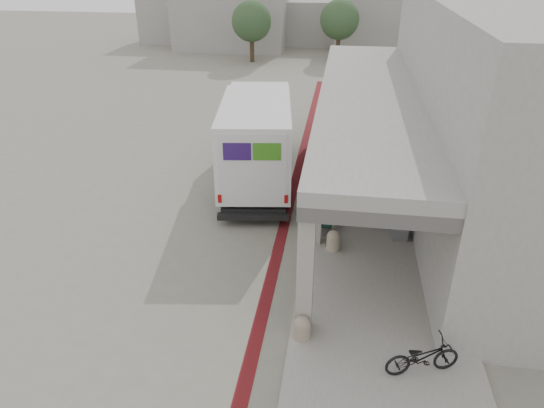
% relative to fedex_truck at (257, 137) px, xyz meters
% --- Properties ---
extents(ground, '(120.00, 120.00, 0.00)m').
position_rel_fedex_truck_xyz_m(ground, '(0.54, -5.12, -1.82)').
color(ground, slate).
rests_on(ground, ground).
extents(bike_lane_stripe, '(0.35, 40.00, 0.01)m').
position_rel_fedex_truck_xyz_m(bike_lane_stripe, '(1.54, -3.12, -1.81)').
color(bike_lane_stripe, '#5C1216').
rests_on(bike_lane_stripe, ground).
extents(sidewalk, '(4.40, 28.00, 0.12)m').
position_rel_fedex_truck_xyz_m(sidewalk, '(4.54, -5.12, -1.76)').
color(sidewalk, gray).
rests_on(sidewalk, ground).
extents(transit_building, '(7.60, 17.00, 7.00)m').
position_rel_fedex_truck_xyz_m(transit_building, '(7.37, -0.62, 1.58)').
color(transit_building, gray).
rests_on(transit_building, ground).
extents(distant_backdrop, '(28.00, 10.00, 6.50)m').
position_rel_fedex_truck_xyz_m(distant_backdrop, '(-2.30, 30.77, 0.89)').
color(distant_backdrop, gray).
rests_on(distant_backdrop, ground).
extents(tree_left, '(3.20, 3.20, 4.80)m').
position_rel_fedex_truck_xyz_m(tree_left, '(-4.46, 22.88, 1.36)').
color(tree_left, '#38281C').
rests_on(tree_left, ground).
extents(tree_mid, '(3.20, 3.20, 4.80)m').
position_rel_fedex_truck_xyz_m(tree_mid, '(2.54, 24.88, 1.36)').
color(tree_mid, '#38281C').
rests_on(tree_mid, ground).
extents(tree_right, '(3.20, 3.20, 4.80)m').
position_rel_fedex_truck_xyz_m(tree_right, '(10.54, 23.88, 1.36)').
color(tree_right, '#38281C').
rests_on(tree_right, ground).
extents(fedex_truck, '(3.48, 8.25, 3.41)m').
position_rel_fedex_truck_xyz_m(fedex_truck, '(0.00, 0.00, 0.00)').
color(fedex_truck, black).
rests_on(fedex_truck, ground).
extents(bench, '(0.74, 1.65, 0.38)m').
position_rel_fedex_truck_xyz_m(bench, '(3.14, -3.57, -1.43)').
color(bench, gray).
rests_on(bench, sidewalk).
extents(bollard_near, '(0.40, 0.40, 0.61)m').
position_rel_fedex_truck_xyz_m(bollard_near, '(2.64, -8.98, -1.39)').
color(bollard_near, gray).
rests_on(bollard_near, sidewalk).
extents(bollard_far, '(0.43, 0.43, 0.64)m').
position_rel_fedex_truck_xyz_m(bollard_far, '(3.25, -4.99, -1.37)').
color(bollard_far, gray).
rests_on(bollard_far, sidewalk).
extents(utility_cabinet, '(0.54, 0.69, 1.08)m').
position_rel_fedex_truck_xyz_m(utility_cabinet, '(5.29, -3.95, -1.16)').
color(utility_cabinet, gray).
rests_on(utility_cabinet, sidewalk).
extents(bicycle_black, '(1.78, 1.08, 0.88)m').
position_rel_fedex_truck_xyz_m(bicycle_black, '(5.31, -9.66, -1.26)').
color(bicycle_black, black).
rests_on(bicycle_black, sidewalk).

